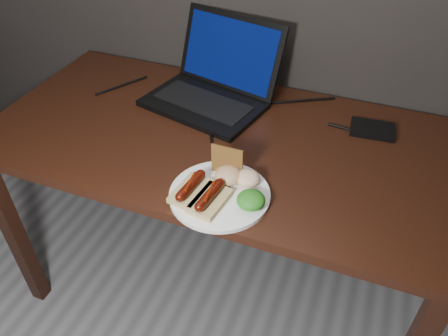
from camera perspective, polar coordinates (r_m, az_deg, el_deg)
desk at (r=1.36m, az=-0.69°, el=1.33°), size 1.40×0.70×0.75m
laptop at (r=1.45m, az=-1.39°, el=10.89°), size 0.44×0.40×0.25m
hard_drive at (r=1.39m, az=18.82°, el=4.80°), size 0.14×0.10×0.02m
desk_cables at (r=1.43m, az=1.72°, el=7.99°), size 0.91×0.38×0.01m
plate at (r=1.10m, az=-0.56°, el=-3.50°), size 0.27×0.27×0.01m
bread_sausage_left at (r=1.08m, az=-4.34°, el=-2.71°), size 0.08×0.12×0.04m
bread_sausage_center at (r=1.06m, az=-1.86°, el=-3.98°), size 0.09×0.12×0.04m
crispbread at (r=1.12m, az=0.40°, el=0.95°), size 0.09×0.01×0.08m
salad_greens at (r=1.05m, az=3.54°, el=-4.19°), size 0.07×0.07×0.04m
salsa_mound at (r=1.12m, az=0.60°, el=-0.91°), size 0.07×0.07×0.04m
coleslaw_mound at (r=1.11m, az=3.10°, el=-1.31°), size 0.06×0.06×0.04m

